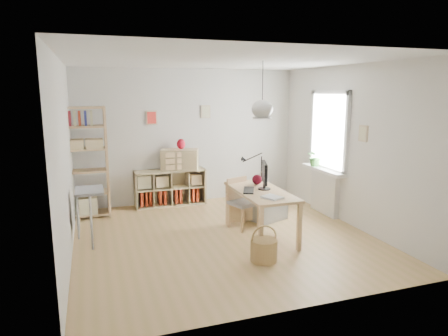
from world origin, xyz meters
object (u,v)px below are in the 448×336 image
object	(u,v)px
tall_bookshelf	(84,158)
chair	(242,200)
monitor	(265,174)
desk	(261,196)
storage_chest	(265,207)
drawer_chest	(180,159)
cube_shelf	(169,190)

from	to	relation	value
tall_bookshelf	chair	bearing A→B (deg)	-30.37
monitor	chair	bearing A→B (deg)	132.86
monitor	desk	bearing A→B (deg)	-131.23
chair	monitor	xyz separation A→B (m)	(0.20, -0.46, 0.51)
storage_chest	drawer_chest	bearing A→B (deg)	110.95
desk	drawer_chest	world-z (taller)	drawer_chest
cube_shelf	drawer_chest	world-z (taller)	drawer_chest
tall_bookshelf	storage_chest	world-z (taller)	tall_bookshelf
cube_shelf	monitor	world-z (taller)	monitor
storage_chest	monitor	size ratio (longest dim) A/B	1.82
chair	drawer_chest	world-z (taller)	drawer_chest
cube_shelf	tall_bookshelf	distance (m)	1.77
tall_bookshelf	chair	world-z (taller)	tall_bookshelf
tall_bookshelf	desk	bearing A→B (deg)	-37.01
desk	tall_bookshelf	world-z (taller)	tall_bookshelf
tall_bookshelf	chair	distance (m)	2.92
monitor	drawer_chest	distance (m)	2.32
chair	drawer_chest	size ratio (longest dim) A/B	1.17
desk	storage_chest	world-z (taller)	desk
desk	monitor	bearing A→B (deg)	29.83
cube_shelf	drawer_chest	size ratio (longest dim) A/B	1.95
tall_bookshelf	monitor	world-z (taller)	tall_bookshelf
cube_shelf	tall_bookshelf	xyz separation A→B (m)	(-1.56, -0.28, 0.79)
cube_shelf	storage_chest	world-z (taller)	cube_shelf
tall_bookshelf	monitor	bearing A→B (deg)	-35.51
desk	storage_chest	xyz separation A→B (m)	(0.46, 0.80, -0.44)
desk	chair	world-z (taller)	chair
desk	drawer_chest	xyz separation A→B (m)	(-0.80, 2.19, 0.27)
storage_chest	drawer_chest	xyz separation A→B (m)	(-1.25, 1.39, 0.71)
chair	monitor	world-z (taller)	monitor
desk	cube_shelf	bearing A→B (deg)	114.61
storage_chest	cube_shelf	bearing A→B (deg)	114.88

